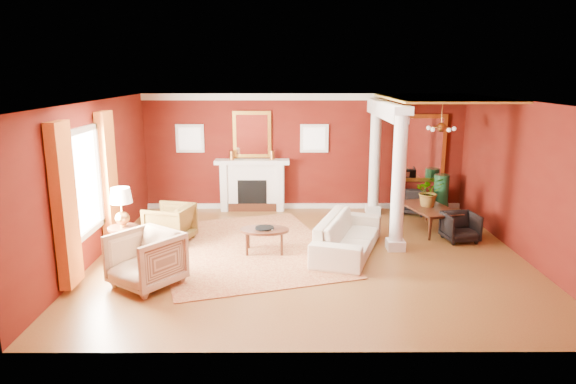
{
  "coord_description": "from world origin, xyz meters",
  "views": [
    {
      "loc": [
        -0.45,
        -9.28,
        3.42
      ],
      "look_at": [
        -0.42,
        0.38,
        1.15
      ],
      "focal_mm": 32.0,
      "sensor_mm": 36.0,
      "label": 1
    }
  ],
  "objects_px": {
    "coffee_table": "(265,231)",
    "side_table": "(122,213)",
    "armchair_leopard": "(170,222)",
    "dining_table": "(430,212)",
    "sofa": "(348,229)",
    "armchair_stripe": "(146,257)"
  },
  "relations": [
    {
      "from": "sofa",
      "to": "coffee_table",
      "type": "height_order",
      "value": "sofa"
    },
    {
      "from": "dining_table",
      "to": "coffee_table",
      "type": "bearing_deg",
      "value": 97.74
    },
    {
      "from": "armchair_leopard",
      "to": "side_table",
      "type": "distance_m",
      "value": 1.3
    },
    {
      "from": "armchair_leopard",
      "to": "dining_table",
      "type": "relative_size",
      "value": 0.58
    },
    {
      "from": "sofa",
      "to": "coffee_table",
      "type": "xyz_separation_m",
      "value": [
        -1.61,
        -0.02,
        -0.03
      ]
    },
    {
      "from": "armchair_stripe",
      "to": "coffee_table",
      "type": "distance_m",
      "value": 2.44
    },
    {
      "from": "armchair_stripe",
      "to": "dining_table",
      "type": "relative_size",
      "value": 0.67
    },
    {
      "from": "armchair_stripe",
      "to": "dining_table",
      "type": "xyz_separation_m",
      "value": [
        5.44,
        3.05,
        -0.08
      ]
    },
    {
      "from": "sofa",
      "to": "armchair_stripe",
      "type": "xyz_separation_m",
      "value": [
        -3.47,
        -1.6,
        0.03
      ]
    },
    {
      "from": "armchair_leopard",
      "to": "coffee_table",
      "type": "distance_m",
      "value": 2.07
    },
    {
      "from": "sofa",
      "to": "armchair_leopard",
      "type": "bearing_deg",
      "value": 98.55
    },
    {
      "from": "coffee_table",
      "to": "armchair_leopard",
      "type": "bearing_deg",
      "value": 161.75
    },
    {
      "from": "coffee_table",
      "to": "side_table",
      "type": "relative_size",
      "value": 0.68
    },
    {
      "from": "armchair_stripe",
      "to": "side_table",
      "type": "height_order",
      "value": "side_table"
    },
    {
      "from": "coffee_table",
      "to": "side_table",
      "type": "distance_m",
      "value": 2.66
    },
    {
      "from": "side_table",
      "to": "dining_table",
      "type": "bearing_deg",
      "value": 16.85
    },
    {
      "from": "armchair_stripe",
      "to": "coffee_table",
      "type": "height_order",
      "value": "armchair_stripe"
    },
    {
      "from": "armchair_stripe",
      "to": "dining_table",
      "type": "bearing_deg",
      "value": 65.94
    },
    {
      "from": "sofa",
      "to": "dining_table",
      "type": "bearing_deg",
      "value": -35.05
    },
    {
      "from": "armchair_stripe",
      "to": "side_table",
      "type": "relative_size",
      "value": 0.72
    },
    {
      "from": "armchair_leopard",
      "to": "coffee_table",
      "type": "height_order",
      "value": "armchair_leopard"
    },
    {
      "from": "sofa",
      "to": "dining_table",
      "type": "height_order",
      "value": "sofa"
    }
  ]
}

